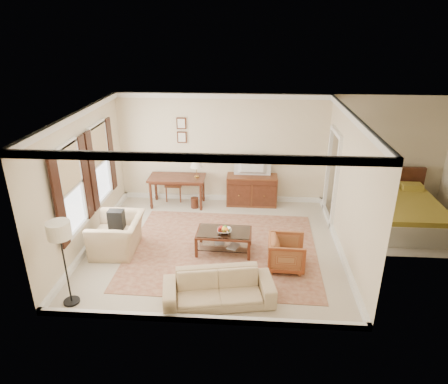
# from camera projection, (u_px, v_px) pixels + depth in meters

# --- Properties ---
(room_shell) EXTENTS (5.51, 5.01, 2.91)m
(room_shell) POSITION_uv_depth(u_px,v_px,m) (213.00, 136.00, 7.83)
(room_shell) COLOR beige
(room_shell) RESTS_ON ground
(annex_bedroom) EXTENTS (3.00, 2.70, 2.90)m
(annex_bedroom) POSITION_uv_depth(u_px,v_px,m) (407.00, 214.00, 9.44)
(annex_bedroom) COLOR beige
(annex_bedroom) RESTS_ON ground
(window_front) EXTENTS (0.12, 1.56, 1.80)m
(window_front) POSITION_uv_depth(u_px,v_px,m) (71.00, 189.00, 7.72)
(window_front) COLOR #CCB284
(window_front) RESTS_ON room_shell
(window_rear) EXTENTS (0.12, 1.56, 1.80)m
(window_rear) POSITION_uv_depth(u_px,v_px,m) (100.00, 162.00, 9.19)
(window_rear) COLOR #CCB284
(window_rear) RESTS_ON room_shell
(doorway) EXTENTS (0.10, 1.12, 2.25)m
(doorway) POSITION_uv_depth(u_px,v_px,m) (331.00, 178.00, 9.58)
(doorway) COLOR white
(doorway) RESTS_ON room_shell
(rug) EXTENTS (4.08, 3.52, 0.01)m
(rug) POSITION_uv_depth(u_px,v_px,m) (222.00, 249.00, 8.64)
(rug) COLOR brown
(rug) RESTS_ON room_shell
(writing_desk) EXTENTS (1.47, 0.73, 0.80)m
(writing_desk) POSITION_uv_depth(u_px,v_px,m) (177.00, 181.00, 10.47)
(writing_desk) COLOR #522617
(writing_desk) RESTS_ON room_shell
(desk_chair) EXTENTS (0.48, 0.48, 1.05)m
(desk_chair) POSITION_uv_depth(u_px,v_px,m) (174.00, 182.00, 10.87)
(desk_chair) COLOR brown
(desk_chair) RESTS_ON room_shell
(desk_lamp) EXTENTS (0.32, 0.32, 0.50)m
(desk_lamp) POSITION_uv_depth(u_px,v_px,m) (196.00, 168.00, 10.30)
(desk_lamp) COLOR silver
(desk_lamp) RESTS_ON writing_desk
(framed_prints) EXTENTS (0.25, 0.04, 0.68)m
(framed_prints) POSITION_uv_depth(u_px,v_px,m) (182.00, 130.00, 10.37)
(framed_prints) COLOR #522617
(framed_prints) RESTS_ON room_shell
(sideboard) EXTENTS (1.32, 0.51, 0.82)m
(sideboard) POSITION_uv_depth(u_px,v_px,m) (252.00, 190.00, 10.62)
(sideboard) COLOR brown
(sideboard) RESTS_ON room_shell
(tv) EXTENTS (0.91, 0.53, 0.12)m
(tv) POSITION_uv_depth(u_px,v_px,m) (253.00, 159.00, 10.27)
(tv) COLOR black
(tv) RESTS_ON sideboard
(coffee_table) EXTENTS (1.17, 0.71, 0.49)m
(coffee_table) POSITION_uv_depth(u_px,v_px,m) (224.00, 236.00, 8.42)
(coffee_table) COLOR #522617
(coffee_table) RESTS_ON room_shell
(fruit_bowl) EXTENTS (0.42, 0.42, 0.10)m
(fruit_bowl) POSITION_uv_depth(u_px,v_px,m) (224.00, 230.00, 8.29)
(fruit_bowl) COLOR silver
(fruit_bowl) RESTS_ON coffee_table
(book_a) EXTENTS (0.28, 0.06, 0.38)m
(book_a) POSITION_uv_depth(u_px,v_px,m) (215.00, 241.00, 8.57)
(book_a) COLOR brown
(book_a) RESTS_ON coffee_table
(book_b) EXTENTS (0.27, 0.13, 0.38)m
(book_b) POSITION_uv_depth(u_px,v_px,m) (229.00, 245.00, 8.43)
(book_b) COLOR brown
(book_b) RESTS_ON coffee_table
(striped_armchair) EXTENTS (0.69, 0.74, 0.73)m
(striped_armchair) POSITION_uv_depth(u_px,v_px,m) (287.00, 251.00, 7.86)
(striped_armchair) COLOR brown
(striped_armchair) RESTS_ON room_shell
(club_armchair) EXTENTS (0.78, 1.17, 1.00)m
(club_armchair) POSITION_uv_depth(u_px,v_px,m) (117.00, 229.00, 8.42)
(club_armchair) COLOR #D0AD8C
(club_armchair) RESTS_ON room_shell
(backpack) EXTENTS (0.23, 0.33, 0.40)m
(backpack) POSITION_uv_depth(u_px,v_px,m) (116.00, 218.00, 8.35)
(backpack) COLOR black
(backpack) RESTS_ON club_armchair
(sofa) EXTENTS (1.98, 0.90, 0.75)m
(sofa) POSITION_uv_depth(u_px,v_px,m) (219.00, 284.00, 6.88)
(sofa) COLOR #D0AD8C
(sofa) RESTS_ON room_shell
(floor_lamp) EXTENTS (0.39, 0.39, 1.58)m
(floor_lamp) POSITION_uv_depth(u_px,v_px,m) (60.00, 236.00, 6.48)
(floor_lamp) COLOR black
(floor_lamp) RESTS_ON room_shell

